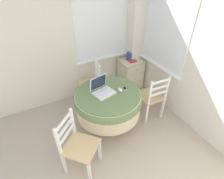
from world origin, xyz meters
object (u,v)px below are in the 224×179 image
round_dining_table (108,102)px  corner_cabinet (130,74)px  cell_phone (125,88)px  dining_chair_near_right_window (152,97)px  laptop (102,89)px  computer_mouse (120,90)px  dining_chair_camera_near (78,146)px  dining_chair_near_back_window (92,83)px  book_on_cabinet (131,60)px  storage_box (132,56)px

round_dining_table → corner_cabinet: bearing=41.5°
cell_phone → dining_chair_near_right_window: (0.53, -0.09, -0.31)m
laptop → round_dining_table: bearing=-46.0°
computer_mouse → dining_chair_camera_near: dining_chair_camera_near is taller
dining_chair_near_back_window → book_on_cabinet: dining_chair_near_back_window is taller
dining_chair_near_back_window → dining_chair_near_right_window: 1.21m
computer_mouse → book_on_cabinet: computer_mouse is taller
computer_mouse → cell_phone: bearing=13.7°
dining_chair_near_right_window → storage_box: (0.23, 1.05, 0.32)m
dining_chair_near_right_window → dining_chair_camera_near: bearing=-166.5°
round_dining_table → dining_chair_near_back_window: (0.04, 0.82, -0.14)m
round_dining_table → dining_chair_near_back_window: 0.83m
round_dining_table → dining_chair_camera_near: size_ratio=1.17×
round_dining_table → storage_box: bearing=42.0°
dining_chair_near_back_window → book_on_cabinet: (0.97, 0.06, 0.25)m
dining_chair_near_right_window → storage_box: bearing=77.8°
dining_chair_camera_near → corner_cabinet: bearing=38.8°
dining_chair_near_back_window → book_on_cabinet: bearing=3.5°
storage_box → book_on_cabinet: storage_box is taller
computer_mouse → dining_chair_near_right_window: (0.63, -0.07, -0.33)m
dining_chair_near_back_window → dining_chair_camera_near: (-0.73, -1.29, 0.00)m
cell_phone → dining_chair_camera_near: (-0.98, -0.45, -0.31)m
round_dining_table → dining_chair_near_back_window: bearing=87.0°
dining_chair_camera_near → laptop: bearing=40.9°
dining_chair_near_right_window → book_on_cabinet: (0.18, 0.98, 0.25)m
cell_phone → storage_box: storage_box is taller
computer_mouse → dining_chair_near_back_window: bearing=99.9°
cell_phone → book_on_cabinet: bearing=51.3°
laptop → dining_chair_camera_near: laptop is taller
round_dining_table → cell_phone: size_ratio=8.75×
round_dining_table → book_on_cabinet: bearing=41.0°
corner_cabinet → storage_box: 0.43m
computer_mouse → storage_box: storage_box is taller
dining_chair_near_right_window → book_on_cabinet: dining_chair_near_right_window is taller
cell_phone → book_on_cabinet: size_ratio=0.59×
round_dining_table → dining_chair_near_back_window: dining_chair_near_back_window is taller
round_dining_table → computer_mouse: computer_mouse is taller
computer_mouse → cell_phone: 0.10m
laptop → dining_chair_near_right_window: (0.89, -0.18, -0.36)m
computer_mouse → storage_box: bearing=48.9°
computer_mouse → book_on_cabinet: bearing=48.4°
dining_chair_near_back_window → dining_chair_camera_near: same height
dining_chair_near_back_window → dining_chair_near_right_window: bearing=-49.8°
dining_chair_near_back_window → corner_cabinet: dining_chair_near_back_window is taller
laptop → cell_phone: bearing=-13.4°
storage_box → dining_chair_near_back_window: bearing=-172.9°
round_dining_table → dining_chair_camera_near: 0.85m
computer_mouse → corner_cabinet: 1.33m
dining_chair_near_right_window → corner_cabinet: (0.20, 1.01, -0.10)m
laptop → book_on_cabinet: 1.35m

